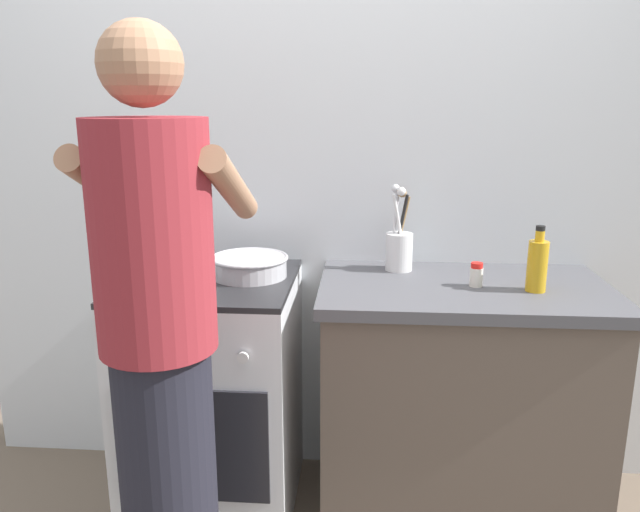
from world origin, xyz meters
name	(u,v)px	position (x,y,z in m)	size (l,w,h in m)	color
back_wall	(366,171)	(0.20, 0.50, 1.25)	(3.20, 0.10, 2.50)	silver
countertop	(458,403)	(0.55, 0.15, 0.45)	(1.00, 0.60, 0.90)	brown
stove_range	(214,395)	(-0.35, 0.15, 0.45)	(0.60, 0.62, 0.90)	silver
pot	(169,265)	(-0.49, 0.14, 0.95)	(0.24, 0.18, 0.10)	#B2B2B7
mixing_bowl	(250,265)	(-0.21, 0.19, 0.94)	(0.28, 0.28, 0.08)	#B7B7BC
utensil_crock	(399,245)	(0.33, 0.33, 1.00)	(0.10, 0.10, 0.32)	silver
spice_bottle	(476,275)	(0.58, 0.13, 0.94)	(0.04, 0.04, 0.08)	silver
oil_bottle	(537,264)	(0.77, 0.10, 0.99)	(0.07, 0.07, 0.22)	gold
person	(161,361)	(-0.32, -0.47, 0.86)	(0.41, 0.50, 1.70)	black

